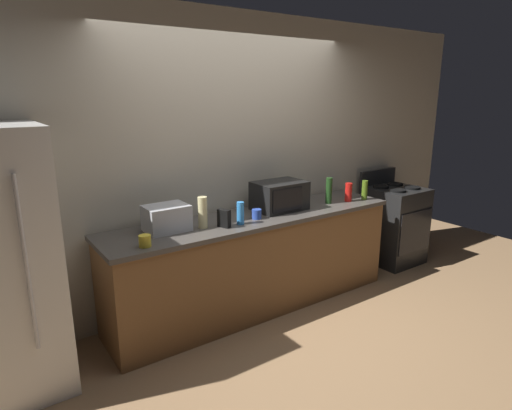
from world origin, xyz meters
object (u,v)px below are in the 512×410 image
Objects in this scene: mug_yellow at (145,241)px; mug_green at (301,195)px; stove_range at (393,224)px; bottle_hand_soap at (203,212)px; microwave at (279,196)px; mug_blue at (257,214)px; bottle_olive_oil at (365,190)px; bottle_spray_cleaner at (240,213)px; bottle_hot_sauce at (348,192)px; toaster_oven at (166,218)px; bottle_wine at (329,191)px; cordless_phone at (224,218)px.

mug_yellow is 1.87m from mug_green.
stove_range is 2.63m from bottle_hand_soap.
microwave is at bearing -158.96° from mug_green.
stove_range is 12.47× the size of mug_blue.
bottle_hand_soap reaches higher than bottle_olive_oil.
bottle_spray_cleaner is at bearing 179.47° from bottle_olive_oil.
bottle_hand_soap reaches higher than mug_green.
bottle_hot_sauce reaches higher than mug_yellow.
mug_yellow is 0.86× the size of mug_green.
toaster_oven reaches higher than stove_range.
bottle_spray_cleaner is at bearing -161.85° from microwave.
bottle_olive_oil is 2.40m from mug_yellow.
mug_green is at bearing 12.31° from mug_yellow.
microwave is 0.79m from bottle_hot_sauce.
microwave reaches higher than mug_blue.
cordless_phone is at bearing -176.62° from bottle_wine.
cordless_phone is at bearing -179.27° from bottle_hot_sauce.
microwave is 1.83× the size of bottle_hand_soap.
bottle_olive_oil is at bearing -31.81° from mug_green.
bottle_wine is (1.11, 0.08, 0.03)m from bottle_spray_cleaner.
mug_blue is at bearing 14.65° from bottle_spray_cleaner.
bottle_wine reaches higher than bottle_spray_cleaner.
bottle_wine reaches higher than bottle_hot_sauce.
toaster_oven reaches higher than mug_green.
bottle_hand_soap is at bearing 163.23° from bottle_spray_cleaner.
mug_blue is at bearing -4.39° from bottle_hand_soap.
stove_range is at bearing 2.62° from bottle_wine.
cordless_phone is 0.77× the size of bottle_spray_cleaner.
bottle_hot_sauce reaches higher than mug_green.
mug_green is at bearing 10.92° from bottle_hand_soap.
stove_range is at bearing 11.68° from bottle_olive_oil.
mug_blue is (0.79, -0.14, -0.06)m from toaster_oven.
stove_range is at bearing 3.61° from mug_yellow.
microwave is 0.88m from bottle_hand_soap.
bottle_hand_soap is at bearing -174.01° from microwave.
mug_green reaches higher than mug_blue.
mug_yellow is (-2.20, -0.09, -0.05)m from bottle_hot_sauce.
cordless_phone is at bearing -28.88° from bottle_hand_soap.
bottle_hot_sauce reaches higher than cordless_phone.
cordless_phone is 1.69m from bottle_olive_oil.
microwave is 0.39m from mug_blue.
microwave is at bearing 178.38° from stove_range.
bottle_spray_cleaner is at bearing -178.81° from bottle_hot_sauce.
toaster_oven reaches higher than bottle_spray_cleaner.
microwave is at bearing 168.55° from bottle_hot_sauce.
stove_range is at bearing 6.71° from bottle_hot_sauce.
toaster_oven is 1.92m from bottle_hot_sauce.
mug_blue is at bearing -159.90° from microwave.
bottle_hand_soap is 0.59m from mug_yellow.
bottle_hot_sauce is 0.49m from mug_green.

